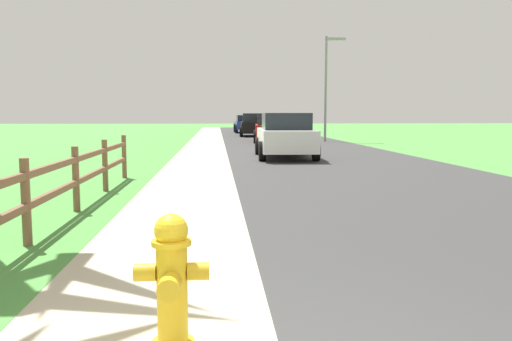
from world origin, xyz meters
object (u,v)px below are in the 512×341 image
(fire_hydrant, at_px, (172,278))
(parked_car_black, at_px, (255,125))
(parked_suv_white, at_px, (285,136))
(parked_car_red, at_px, (273,128))
(parked_car_blue, at_px, (246,124))
(street_lamp, at_px, (328,79))

(fire_hydrant, height_order, parked_car_black, parked_car_black)
(parked_suv_white, relative_size, parked_car_red, 1.02)
(fire_hydrant, xyz_separation_m, parked_car_blue, (2.86, 41.49, 0.29))
(parked_suv_white, xyz_separation_m, street_lamp, (3.89, 11.08, 2.78))
(fire_hydrant, height_order, street_lamp, street_lamp)
(parked_car_red, relative_size, parked_car_black, 1.06)
(parked_car_red, bearing_deg, parked_car_blue, 92.41)
(street_lamp, bearing_deg, parked_car_red, -175.06)
(fire_hydrant, bearing_deg, parked_car_blue, 86.06)
(parked_suv_white, height_order, parked_car_black, parked_car_black)
(parked_suv_white, height_order, parked_car_red, parked_suv_white)
(fire_hydrant, distance_m, parked_car_black, 34.42)
(fire_hydrant, bearing_deg, parked_suv_white, 79.75)
(parked_suv_white, distance_m, street_lamp, 12.07)
(parked_car_red, distance_m, street_lamp, 4.26)
(parked_car_blue, bearing_deg, street_lamp, -75.60)
(parked_car_blue, xyz_separation_m, street_lamp, (3.83, -14.93, 2.81))
(parked_car_blue, height_order, street_lamp, street_lamp)
(parked_car_blue, bearing_deg, parked_car_red, -87.59)
(fire_hydrant, height_order, parked_car_blue, parked_car_blue)
(parked_car_red, bearing_deg, street_lamp, 4.94)
(parked_car_blue, bearing_deg, parked_suv_white, -90.13)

